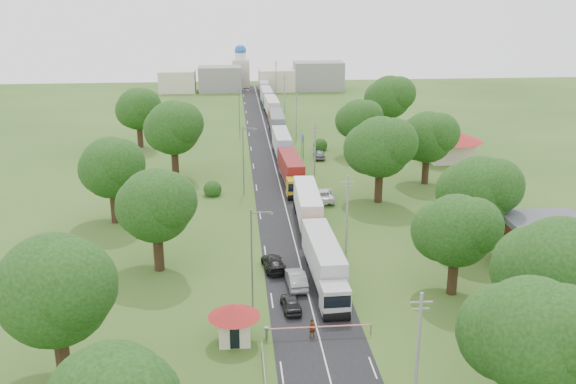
{
  "coord_description": "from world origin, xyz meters",
  "views": [
    {
      "loc": [
        -6.91,
        -73.01,
        28.72
      ],
      "look_at": [
        0.09,
        6.32,
        3.0
      ],
      "focal_mm": 40.0,
      "sensor_mm": 36.0,
      "label": 1
    }
  ],
  "objects": [
    {
      "name": "info_sign",
      "position": [
        5.2,
        35.0,
        3.0
      ],
      "size": [
        0.12,
        3.1,
        4.1
      ],
      "color": "slate",
      "rests_on": "ground"
    },
    {
      "name": "tree_6",
      "position": [
        14.99,
        35.14,
        6.6
      ],
      "size": [
        8.0,
        8.0,
        10.1
      ],
      "color": "#382616",
      "rests_on": "ground"
    },
    {
      "name": "truck_2",
      "position": [
        1.75,
        19.1,
        2.21
      ],
      "size": [
        3.07,
        15.04,
        4.16
      ],
      "color": "#BB9216",
      "rests_on": "ground"
    },
    {
      "name": "truck_6",
      "position": [
        1.84,
        86.22,
        2.15
      ],
      "size": [
        2.66,
        14.66,
        4.06
      ],
      "color": "#25633F",
      "rests_on": "ground"
    },
    {
      "name": "truck_5",
      "position": [
        2.21,
        71.17,
        2.22
      ],
      "size": [
        2.92,
        15.1,
        4.18
      ],
      "color": "#9A3B17",
      "rests_on": "ground"
    },
    {
      "name": "pedestrian_booth",
      "position": [
        -6.5,
        -26.0,
        0.93
      ],
      "size": [
        1.14,
        1.15,
        1.87
      ],
      "primitive_type": "imported",
      "rotation": [
        0.0,
        0.0,
        -0.83
      ],
      "color": "gray",
      "rests_on": "ground"
    },
    {
      "name": "car_lane_front",
      "position": [
        -1.96,
        -20.0,
        0.69
      ],
      "size": [
        1.93,
        4.14,
        1.37
      ],
      "primitive_type": "imported",
      "rotation": [
        0.0,
        0.0,
        3.22
      ],
      "color": "black",
      "rests_on": "ground"
    },
    {
      "name": "road",
      "position": [
        0.0,
        20.0,
        0.0
      ],
      "size": [
        8.0,
        200.0,
        0.04
      ],
      "primitive_type": "cube",
      "color": "black",
      "rests_on": "ground"
    },
    {
      "name": "tree_12",
      "position": [
        -16.01,
        25.17,
        7.85
      ],
      "size": [
        9.6,
        9.6,
        12.05
      ],
      "color": "#382616",
      "rests_on": "ground"
    },
    {
      "name": "pole_5",
      "position": [
        5.5,
        105.0,
        4.68
      ],
      "size": [
        1.6,
        0.24,
        9.0
      ],
      "color": "gray",
      "rests_on": "ground"
    },
    {
      "name": "church",
      "position": [
        -4.0,
        118.0,
        5.39
      ],
      "size": [
        5.0,
        5.0,
        12.3
      ],
      "color": "beige",
      "rests_on": "ground"
    },
    {
      "name": "distant_town",
      "position": [
        0.68,
        110.0,
        3.49
      ],
      "size": [
        52.0,
        8.0,
        8.0
      ],
      "color": "gray",
      "rests_on": "ground"
    },
    {
      "name": "boom_barrier",
      "position": [
        -1.36,
        -25.0,
        0.89
      ],
      "size": [
        9.22,
        0.35,
        1.18
      ],
      "color": "slate",
      "rests_on": "ground"
    },
    {
      "name": "ground",
      "position": [
        0.0,
        0.0,
        0.0
      ],
      "size": [
        260.0,
        260.0,
        0.0
      ],
      "primitive_type": "plane",
      "color": "#2D4C19",
      "rests_on": "ground"
    },
    {
      "name": "tree_1",
      "position": [
        17.99,
        -29.83,
        7.85
      ],
      "size": [
        9.6,
        9.6,
        12.05
      ],
      "color": "#382616",
      "rests_on": "ground"
    },
    {
      "name": "house_brick",
      "position": [
        26.0,
        -12.0,
        2.65
      ],
      "size": [
        8.6,
        6.6,
        5.2
      ],
      "color": "maroon",
      "rests_on": "ground"
    },
    {
      "name": "car_lane_mid",
      "position": [
        -1.0,
        -15.19,
        0.82
      ],
      "size": [
        2.04,
        5.05,
        1.63
      ],
      "primitive_type": "imported",
      "rotation": [
        0.0,
        0.0,
        3.21
      ],
      "color": "gray",
      "rests_on": "ground"
    },
    {
      "name": "tree_4",
      "position": [
        12.99,
        10.17,
        7.85
      ],
      "size": [
        9.6,
        9.6,
        12.05
      ],
      "color": "#382616",
      "rests_on": "ground"
    },
    {
      "name": "guard_booth",
      "position": [
        -7.2,
        -25.0,
        2.16
      ],
      "size": [
        4.4,
        4.4,
        3.45
      ],
      "color": "beige",
      "rests_on": "ground"
    },
    {
      "name": "tree_5",
      "position": [
        21.99,
        18.16,
        7.22
      ],
      "size": [
        8.8,
        8.8,
        11.07
      ],
      "color": "#382616",
      "rests_on": "ground"
    },
    {
      "name": "tree_7",
      "position": [
        23.99,
        50.17,
        7.85
      ],
      "size": [
        9.6,
        9.6,
        12.05
      ],
      "color": "#382616",
      "rests_on": "ground"
    },
    {
      "name": "truck_0",
      "position": [
        1.93,
        -14.7,
        2.28
      ],
      "size": [
        3.0,
        15.51,
        4.29
      ],
      "color": "#B9B9B9",
      "rests_on": "ground"
    },
    {
      "name": "pole_2",
      "position": [
        5.5,
        21.0,
        4.68
      ],
      "size": [
        1.6,
        0.24,
        9.0
      ],
      "color": "gray",
      "rests_on": "ground"
    },
    {
      "name": "truck_3",
      "position": [
        1.65,
        35.53,
        2.22
      ],
      "size": [
        2.64,
        15.06,
        4.18
      ],
      "color": "#1A2AA0",
      "rests_on": "ground"
    },
    {
      "name": "car_verge_near",
      "position": [
        5.5,
        11.33,
        0.83
      ],
      "size": [
        3.06,
        6.13,
        1.67
      ],
      "primitive_type": "imported",
      "rotation": [
        0.0,
        0.0,
        3.09
      ],
      "color": "white",
      "rests_on": "ground"
    },
    {
      "name": "tree_11",
      "position": [
        -22.01,
        5.16,
        7.22
      ],
      "size": [
        8.8,
        8.8,
        11.07
      ],
      "color": "#382616",
      "rests_on": "ground"
    },
    {
      "name": "car_lane_rear",
      "position": [
        -3.0,
        -10.94,
        0.73
      ],
      "size": [
        2.68,
        5.25,
        1.46
      ],
      "primitive_type": "imported",
      "rotation": [
        0.0,
        0.0,
        3.27
      ],
      "color": "black",
      "rests_on": "ground"
    },
    {
      "name": "pole_3",
      "position": [
        5.5,
        49.0,
        4.68
      ],
      "size": [
        1.6,
        0.24,
        9.0
      ],
      "color": "gray",
      "rests_on": "ground"
    },
    {
      "name": "house_cream",
      "position": [
        30.0,
        30.0,
        3.64
      ],
      "size": [
        10.08,
        10.08,
        5.8
      ],
      "color": "beige",
      "rests_on": "ground"
    },
    {
      "name": "lamp_2",
      "position": [
        -5.35,
        50.0,
        5.55
      ],
      "size": [
        2.03,
        0.22,
        10.0
      ],
      "color": "slate",
      "rests_on": "ground"
    },
    {
      "name": "pole_4",
      "position": [
        5.5,
        77.0,
        4.68
      ],
      "size": [
        1.6,
        0.24,
        9.0
      ],
      "color": "gray",
      "rests_on": "ground"
    },
    {
      "name": "pole_0",
      "position": [
        5.5,
        -35.0,
        4.68
      ],
      "size": [
        1.6,
        0.24,
        9.0
      ],
      "color": "gray",
      "rests_on": "ground"
    },
    {
      "name": "truck_7",
      "position": [
        2.03,
        103.01,
        1.99
      ],
      "size": [
        2.62,
        13.58,
        3.76
      ],
      "color": "silver",
      "rests_on": "ground"
    },
    {
      "name": "pedestrian_near",
      "position": [
        -0.57,
        -24.92,
        0.8
      ],
      "size": [
        0.65,
        0.49,
        1.6
      ],
      "primitive_type": "imported",
      "rotation": [
        0.0,
        0.0,
        0.2
      ],
      "color": "gray",
      "rests_on": "ground"
    },
    {
      "name": "lamp_0",
      "position": [
        -5.35,
        -20.0,
        5.55
      ],
      "size": [
        2.03,
        0.22,
        10.0
      ],
      "color": "slate",
      "rests_on": "ground"
    },
    {
      "name": "tree_2",
      "position": [
        13.99,
        -17.86,
        6.6
      ],
      "size": [
        8.0,
        8.0,
        10.1
      ],
      "color": "#382616",
      "rests_on": "ground"
    },
    {
      "name": "tree_0",
      "position": [
        11.99,
        -37.84,
        7.22
      ],
      "size": [
        8.8,
        8.8,
        11.07
      ],
      "color": "#382616",
      "rests_on": "ground"
    },
    {
      "name": "pole_1",
      "position": [
        5.5,
        -7.0,
        4.68
      ],
      "size": [
        1.6,
        0.24,
        9.0
      ],
      "color": "gray",
      "rests_on": "ground"
    },
    {
      "name": "truck_4",
      "position": [
        2.04,
        52.88,
        2.27
      ],
      "size": [
        2.94,
        15.45,
        4.28
      ],
      "color": "silver",
      "rests_on": "ground"
    },
    {
      "name": "truck_1",
      "position": [
        2.25,
        1.64,
        2.3
      ],
      "size": [
        3.08,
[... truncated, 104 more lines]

